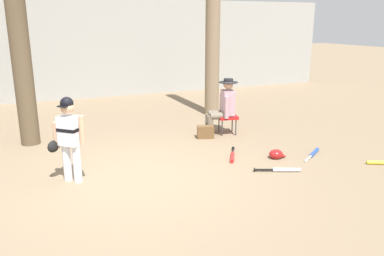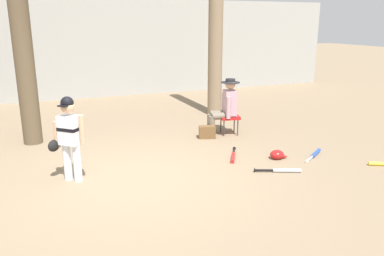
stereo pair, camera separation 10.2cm
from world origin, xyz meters
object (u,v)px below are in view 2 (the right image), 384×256
Objects in this scene: handbag_beside_stool at (207,132)px; batting_helmet_red at (277,155)px; folding_stool at (229,118)px; bat_aluminum_silver at (283,170)px; tree_behind_spectator at (216,15)px; bat_blue_youth at (315,154)px; young_ballplayer at (69,134)px; bat_red_barrel at (233,156)px; seated_spectator at (225,105)px.

handbag_beside_stool is 1.14× the size of batting_helmet_red.
bat_aluminum_silver is (-0.21, -2.30, -0.33)m from folding_stool.
tree_behind_spectator is 4.40m from bat_blue_youth.
bat_aluminum_silver is at bearing -16.59° from young_ballplayer.
batting_helmet_red is (0.71, -0.32, 0.04)m from bat_red_barrel.
handbag_beside_stool is at bearing 86.68° from bat_red_barrel.
bat_blue_youth is 0.74m from batting_helmet_red.
bat_blue_youth is at bearing 24.43° from bat_aluminum_silver.
bat_blue_youth is at bearing -6.75° from young_ballplayer.
batting_helmet_red is at bearing -68.51° from handbag_beside_stool.
bat_red_barrel is 0.78m from batting_helmet_red.
handbag_beside_stool is (-0.47, -0.13, -0.51)m from seated_spectator.
tree_behind_spectator is 2.63m from seated_spectator.
seated_spectator is 1.86× the size of bat_blue_youth.
folding_stool is at bearing -13.96° from seated_spectator.
handbag_beside_stool is 1.73m from batting_helmet_red.
tree_behind_spectator is 4.82m from bat_aluminum_silver.
handbag_beside_stool is at bearing -164.50° from seated_spectator.
folding_stool is 0.75× the size of bat_blue_youth.
bat_aluminum_silver is at bearing -99.71° from tree_behind_spectator.
bat_aluminum_silver and bat_red_barrel have the same top height.
seated_spectator is 1.84m from batting_helmet_red.
young_ballplayer is at bearing 178.98° from bat_red_barrel.
bat_aluminum_silver is (3.19, -0.95, -0.71)m from young_ballplayer.
young_ballplayer is 2.02× the size of bat_blue_youth.
bat_blue_youth is 1.50m from bat_red_barrel.
bat_aluminum_silver is 2.40× the size of batting_helmet_red.
young_ballplayer is 4.27m from bat_blue_youth.
batting_helmet_red is at bearing -96.89° from tree_behind_spectator.
bat_blue_youth is (0.88, -1.87, -0.61)m from seated_spectator.
young_ballplayer is 2.69× the size of folding_stool.
seated_spectator is at bearing 68.98° from bat_red_barrel.
folding_stool is at bearing 21.74° from young_ballplayer.
seated_spectator is 2.41m from bat_aluminum_silver.
young_ballplayer is 1.83× the size of bat_aluminum_silver.
bat_red_barrel is at bearing -111.02° from seated_spectator.
bat_blue_youth is at bearing -85.27° from tree_behind_spectator.
batting_helmet_red is at bearing -24.04° from bat_red_barrel.
bat_aluminum_silver is at bearing -115.31° from batting_helmet_red.
bat_aluminum_silver is at bearing -155.57° from bat_blue_youth.
handbag_beside_stool is 2.21m from bat_blue_youth.
bat_red_barrel is at bearing 155.96° from batting_helmet_red.
batting_helmet_red reaches higher than bat_aluminum_silver.
bat_blue_youth is 1.10m from bat_aluminum_silver.
folding_stool is 0.72× the size of bat_red_barrel.
bat_red_barrel is (-0.55, -1.43, -0.61)m from seated_spectator.
handbag_beside_stool is 0.53× the size of bat_blue_youth.
batting_helmet_red is at bearing 64.69° from bat_aluminum_silver.
seated_spectator reaches higher than bat_blue_youth.
tree_behind_spectator is 3.21m from handbag_beside_stool.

